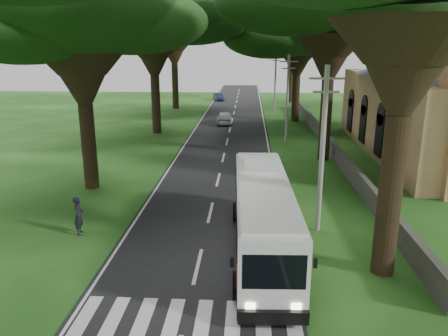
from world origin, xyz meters
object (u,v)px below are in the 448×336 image
at_px(pole_far, 275,80).
at_px(distant_car_a, 224,117).
at_px(pole_near, 322,148).
at_px(coach_bus, 263,215).
at_px(pedestrian, 79,216).
at_px(pole_mid, 287,98).
at_px(distant_car_b, 219,96).

relative_size(pole_far, distant_car_a, 1.85).
bearing_deg(pole_near, distant_car_a, 102.03).
bearing_deg(pole_far, pole_near, -90.00).
distance_m(pole_far, coach_bus, 42.61).
height_order(pole_near, pole_far, same).
bearing_deg(coach_bus, pedestrian, 169.19).
height_order(pole_mid, distant_car_b, pole_mid).
distance_m(pole_mid, pedestrian, 24.28).
bearing_deg(pole_mid, pedestrian, -118.76).
bearing_deg(pole_far, coach_bus, -93.78).
relative_size(pole_mid, distant_car_a, 1.85).
xyz_separation_m(pole_near, coach_bus, (-2.80, -2.45, -2.43)).
relative_size(pole_near, distant_car_b, 2.21).
xyz_separation_m(pole_mid, pole_far, (0.00, 20.00, 0.00)).
bearing_deg(pole_mid, pole_far, 90.00).
bearing_deg(pole_mid, pole_near, -90.00).
distance_m(pole_mid, coach_bus, 22.76).
height_order(pole_near, pedestrian, pole_near).
height_order(coach_bus, distant_car_a, coach_bus).
xyz_separation_m(pole_far, distant_car_a, (-6.30, -10.44, -3.41)).
height_order(pole_near, pole_mid, same).
relative_size(coach_bus, pedestrian, 5.87).
height_order(distant_car_b, pedestrian, pedestrian).
height_order(pole_mid, coach_bus, pole_mid).
relative_size(pole_near, distant_car_a, 1.85).
relative_size(pole_mid, coach_bus, 0.72).
distance_m(coach_bus, distant_car_b, 54.39).
relative_size(distant_car_a, distant_car_b, 1.19).
relative_size(pole_near, pedestrian, 4.24).
distance_m(pole_near, distant_car_b, 52.44).
xyz_separation_m(pole_near, pole_mid, (0.00, 20.00, 0.00)).
bearing_deg(pole_mid, coach_bus, -97.11).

